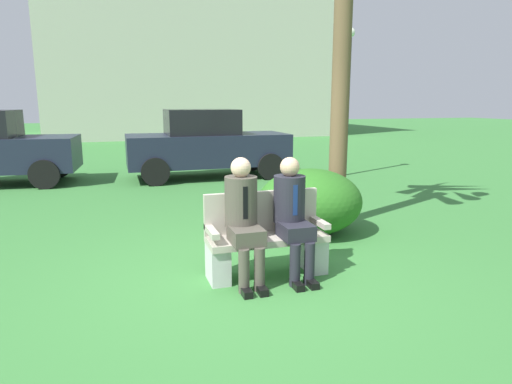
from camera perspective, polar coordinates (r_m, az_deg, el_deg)
ground_plane at (r=4.81m, az=-1.10°, el=-11.22°), size 80.00×80.00×0.00m
park_bench at (r=4.85m, az=1.25°, el=-6.10°), size 1.29×0.44×0.90m
seated_man_left at (r=4.57m, az=-1.63°, el=-2.83°), size 0.34×0.72×1.30m
seated_man_right at (r=4.74m, az=4.67°, el=-2.45°), size 0.34×0.72×1.28m
shrub_near_bench at (r=6.36m, az=6.92°, el=-1.23°), size 1.49×1.37×0.93m
parked_car_far at (r=11.11m, az=-6.34°, el=6.13°), size 3.90×1.70×1.68m
street_lamp at (r=11.61m, az=11.70°, el=13.04°), size 0.24×0.24×3.63m
building_backdrop at (r=27.21m, az=-8.60°, el=16.93°), size 15.91×9.12×8.97m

